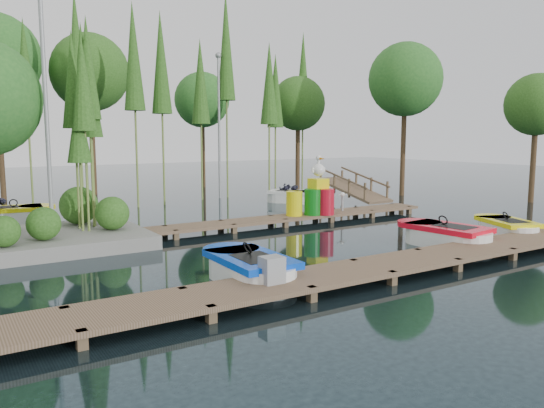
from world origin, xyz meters
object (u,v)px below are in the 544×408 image
yellow_barrel (294,203)px  drum_cluster (320,197)px  boat_red (445,236)px  boat_blue (250,270)px  utility_cabinet (272,270)px  boat_yellow_far (11,215)px  island (12,136)px

yellow_barrel → drum_cluster: bearing=-8.7°
boat_red → drum_cluster: drum_cluster is taller
yellow_barrel → boat_blue: bearing=-131.9°
boat_red → drum_cluster: size_ratio=1.41×
utility_cabinet → yellow_barrel: yellow_barrel is taller
boat_yellow_far → yellow_barrel: size_ratio=3.35×
boat_yellow_far → yellow_barrel: 10.35m
island → boat_blue: island is taller
island → utility_cabinet: bearing=-65.0°
boat_blue → boat_red: size_ratio=0.96×
boat_blue → boat_red: (6.72, 0.27, 0.00)m
drum_cluster → boat_yellow_far: bearing=149.2°
drum_cluster → utility_cabinet: bearing=-133.2°
island → drum_cluster: 10.34m
boat_yellow_far → utility_cabinet: 13.05m
boat_red → utility_cabinet: boat_red is taller
island → boat_red: (10.52, -6.32, -2.90)m
boat_yellow_far → boat_red: bearing=-22.8°
boat_red → utility_cabinet: (-6.89, -1.47, 0.28)m
boat_red → yellow_barrel: 5.75m
boat_blue → boat_yellow_far: bearing=108.3°
boat_yellow_far → yellow_barrel: bearing=-8.1°
boat_blue → yellow_barrel: yellow_barrel is taller
boat_blue → drum_cluster: (6.24, 5.65, 0.66)m
utility_cabinet → yellow_barrel: (5.38, 7.00, 0.18)m
boat_yellow_far → drum_cluster: size_ratio=1.36×
island → boat_yellow_far: bearing=86.0°
utility_cabinet → boat_yellow_far: bearing=104.6°
utility_cabinet → drum_cluster: 9.39m
boat_blue → utility_cabinet: 1.24m
boat_yellow_far → utility_cabinet: size_ratio=5.58×
island → boat_yellow_far: island is taller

